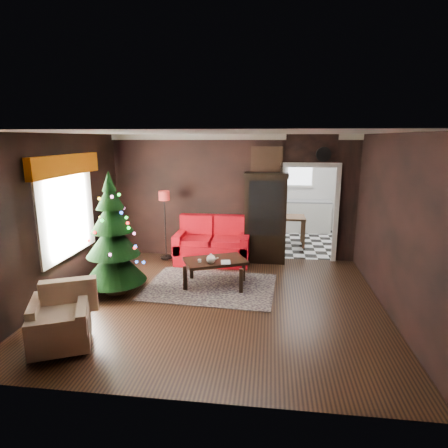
# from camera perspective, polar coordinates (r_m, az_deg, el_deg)

# --- Properties ---
(floor) EXTENTS (5.50, 5.50, 0.00)m
(floor) POSITION_cam_1_polar(r_m,az_deg,el_deg) (6.52, -1.00, -11.68)
(floor) COLOR black
(floor) RESTS_ON ground
(ceiling) EXTENTS (5.50, 5.50, 0.00)m
(ceiling) POSITION_cam_1_polar(r_m,az_deg,el_deg) (5.93, -1.11, 13.73)
(ceiling) COLOR white
(ceiling) RESTS_ON ground
(wall_back) EXTENTS (5.50, 0.00, 5.50)m
(wall_back) POSITION_cam_1_polar(r_m,az_deg,el_deg) (8.51, 1.34, 4.04)
(wall_back) COLOR black
(wall_back) RESTS_ON ground
(wall_front) EXTENTS (5.50, 0.00, 5.50)m
(wall_front) POSITION_cam_1_polar(r_m,az_deg,el_deg) (3.72, -6.57, -7.96)
(wall_front) COLOR black
(wall_front) RESTS_ON ground
(wall_left) EXTENTS (0.00, 5.50, 5.50)m
(wall_left) POSITION_cam_1_polar(r_m,az_deg,el_deg) (7.01, -23.91, 0.98)
(wall_left) COLOR black
(wall_left) RESTS_ON ground
(wall_right) EXTENTS (0.00, 5.50, 5.50)m
(wall_right) POSITION_cam_1_polar(r_m,az_deg,el_deg) (6.31, 24.50, -0.31)
(wall_right) COLOR black
(wall_right) RESTS_ON ground
(doorway) EXTENTS (1.10, 0.10, 2.10)m
(doorway) POSITION_cam_1_polar(r_m,az_deg,el_deg) (8.58, 12.70, 1.42)
(doorway) COLOR white
(doorway) RESTS_ON ground
(left_window) EXTENTS (0.05, 1.60, 1.40)m
(left_window) POSITION_cam_1_polar(r_m,az_deg,el_deg) (7.15, -22.86, 1.70)
(left_window) COLOR white
(left_window) RESTS_ON wall_left
(valance) EXTENTS (0.12, 2.10, 0.35)m
(valance) POSITION_cam_1_polar(r_m,az_deg,el_deg) (7.01, -22.88, 8.27)
(valance) COLOR #A94805
(valance) RESTS_ON wall_left
(kitchen_floor) EXTENTS (3.00, 3.00, 0.00)m
(kitchen_floor) POSITION_cam_1_polar(r_m,az_deg,el_deg) (10.27, 11.64, -2.65)
(kitchen_floor) COLOR white
(kitchen_floor) RESTS_ON ground
(kitchen_window) EXTENTS (0.70, 0.06, 0.70)m
(kitchen_window) POSITION_cam_1_polar(r_m,az_deg,el_deg) (11.40, 11.49, 7.58)
(kitchen_window) COLOR white
(kitchen_window) RESTS_ON ground
(rug) EXTENTS (2.47, 1.87, 0.01)m
(rug) POSITION_cam_1_polar(r_m,az_deg,el_deg) (7.10, -2.07, -9.51)
(rug) COLOR #584951
(rug) RESTS_ON ground
(loveseat) EXTENTS (1.70, 0.90, 1.00)m
(loveseat) POSITION_cam_1_polar(r_m,az_deg,el_deg) (8.32, -1.75, -2.52)
(loveseat) COLOR maroon
(loveseat) RESTS_ON ground
(curio_cabinet) EXTENTS (0.90, 0.45, 1.90)m
(curio_cabinet) POSITION_cam_1_polar(r_m,az_deg,el_deg) (8.33, 6.30, 0.62)
(curio_cabinet) COLOR black
(curio_cabinet) RESTS_ON ground
(floor_lamp) EXTENTS (0.30, 0.30, 1.53)m
(floor_lamp) POSITION_cam_1_polar(r_m,az_deg,el_deg) (8.40, -8.95, -0.19)
(floor_lamp) COLOR black
(floor_lamp) RESTS_ON ground
(christmas_tree) EXTENTS (1.41, 1.41, 2.12)m
(christmas_tree) POSITION_cam_1_polar(r_m,az_deg,el_deg) (6.84, -16.62, -1.72)
(christmas_tree) COLOR black
(christmas_tree) RESTS_ON ground
(armchair) EXTENTS (1.02, 1.02, 0.79)m
(armchair) POSITION_cam_1_polar(r_m,az_deg,el_deg) (5.45, -23.79, -12.71)
(armchair) COLOR #9D886A
(armchair) RESTS_ON ground
(coffee_table) EXTENTS (1.29, 1.07, 0.50)m
(coffee_table) POSITION_cam_1_polar(r_m,az_deg,el_deg) (7.08, -1.33, -7.36)
(coffee_table) COLOR black
(coffee_table) RESTS_ON rug
(teapot) EXTENTS (0.24, 0.24, 0.18)m
(teapot) POSITION_cam_1_polar(r_m,az_deg,el_deg) (6.76, -2.00, -5.31)
(teapot) COLOR white
(teapot) RESTS_ON coffee_table
(cup_a) EXTENTS (0.08, 0.08, 0.05)m
(cup_a) POSITION_cam_1_polar(r_m,az_deg,el_deg) (6.86, -3.74, -5.59)
(cup_a) COLOR white
(cup_a) RESTS_ON coffee_table
(cup_b) EXTENTS (0.09, 0.09, 0.06)m
(cup_b) POSITION_cam_1_polar(r_m,az_deg,el_deg) (6.98, -2.20, -5.23)
(cup_b) COLOR white
(cup_b) RESTS_ON coffee_table
(book) EXTENTS (0.17, 0.04, 0.23)m
(book) POSITION_cam_1_polar(r_m,az_deg,el_deg) (6.78, -0.45, -5.00)
(book) COLOR #906B50
(book) RESTS_ON coffee_table
(wall_clock) EXTENTS (0.32, 0.32, 0.06)m
(wall_clock) POSITION_cam_1_polar(r_m,az_deg,el_deg) (8.40, 14.91, 10.22)
(wall_clock) COLOR white
(wall_clock) RESTS_ON wall_back
(painting) EXTENTS (0.62, 0.05, 0.52)m
(painting) POSITION_cam_1_polar(r_m,az_deg,el_deg) (8.34, 6.55, 9.65)
(painting) COLOR #C68848
(painting) RESTS_ON wall_back
(kitchen_counter) EXTENTS (1.80, 0.60, 0.90)m
(kitchen_counter) POSITION_cam_1_polar(r_m,az_deg,el_deg) (11.33, 11.30, 1.16)
(kitchen_counter) COLOR white
(kitchen_counter) RESTS_ON ground
(kitchen_table) EXTENTS (0.70, 0.70, 0.75)m
(kitchen_table) POSITION_cam_1_polar(r_m,az_deg,el_deg) (9.87, 10.13, -0.99)
(kitchen_table) COLOR brown
(kitchen_table) RESTS_ON ground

